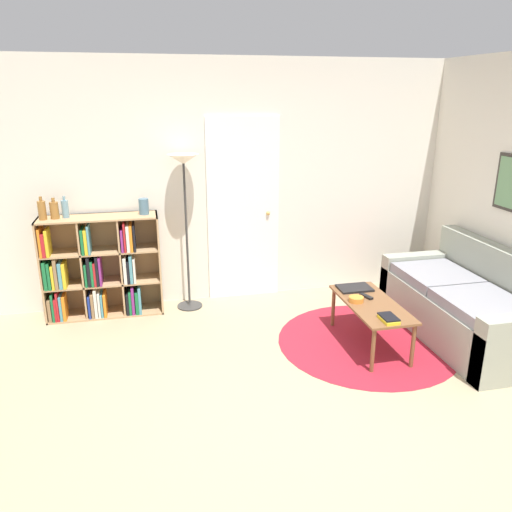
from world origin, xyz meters
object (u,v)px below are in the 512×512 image
(bottle_right, at_px, (65,209))
(vase_on_shelf, at_px, (144,206))
(bottle_middle, at_px, (54,210))
(bottle_left, at_px, (42,210))
(floor_lamp, at_px, (184,180))
(bowl, at_px, (356,299))
(laptop, at_px, (354,288))
(coffee_table, at_px, (371,308))
(couch, at_px, (469,307))
(bookshelf, at_px, (98,270))

(bottle_right, height_order, vase_on_shelf, bottle_right)
(bottle_middle, relative_size, bottle_right, 0.96)
(bottle_left, height_order, bottle_right, bottle_left)
(floor_lamp, xyz_separation_m, bottle_middle, (-1.28, 0.02, -0.25))
(bottle_middle, bearing_deg, bowl, -24.07)
(floor_lamp, height_order, bowl, floor_lamp)
(laptop, bearing_deg, bowl, -110.53)
(bottle_middle, bearing_deg, coffee_table, -24.01)
(couch, height_order, coffee_table, couch)
(couch, bearing_deg, bookshelf, 159.70)
(bottle_left, xyz_separation_m, bottle_middle, (0.11, 0.02, -0.01))
(coffee_table, height_order, bottle_right, bottle_right)
(bottle_left, bearing_deg, vase_on_shelf, 1.03)
(coffee_table, xyz_separation_m, bottle_right, (-2.72, 1.28, 0.77))
(bottle_left, distance_m, bottle_right, 0.21)
(bottle_middle, distance_m, bottle_right, 0.10)
(floor_lamp, height_order, bottle_left, floor_lamp)
(couch, xyz_separation_m, bowl, (-1.13, 0.08, 0.15))
(bottle_right, xyz_separation_m, vase_on_shelf, (0.76, -0.02, -0.01))
(floor_lamp, height_order, laptop, floor_lamp)
(bowl, xyz_separation_m, bottle_middle, (-2.70, 1.20, 0.70))
(coffee_table, distance_m, bottle_left, 3.28)
(couch, distance_m, vase_on_shelf, 3.34)
(bottle_left, bearing_deg, laptop, -17.05)
(couch, distance_m, coffee_table, 1.01)
(bookshelf, relative_size, laptop, 3.67)
(laptop, relative_size, vase_on_shelf, 1.99)
(laptop, distance_m, vase_on_shelf, 2.26)
(laptop, distance_m, bottle_middle, 3.03)
(bowl, xyz_separation_m, bottle_left, (-2.81, 1.19, 0.71))
(couch, bearing_deg, floor_lamp, 153.55)
(floor_lamp, xyz_separation_m, bottle_right, (-1.18, 0.03, -0.24))
(coffee_table, distance_m, bottle_middle, 3.19)
(floor_lamp, bearing_deg, bottle_middle, 179.26)
(bottle_right, bearing_deg, bowl, -25.21)
(floor_lamp, xyz_separation_m, coffee_table, (1.55, -1.24, -1.02))
(laptop, relative_size, bottle_middle, 1.54)
(coffee_table, bearing_deg, bottle_right, 154.90)
(coffee_table, height_order, bottle_middle, bottle_middle)
(floor_lamp, relative_size, coffee_table, 1.68)
(laptop, relative_size, bottle_left, 1.40)
(coffee_table, xyz_separation_m, vase_on_shelf, (-1.97, 1.26, 0.76))
(bookshelf, height_order, bottle_middle, bottle_middle)
(bookshelf, bearing_deg, laptop, -20.40)
(bookshelf, distance_m, laptop, 2.62)
(bottle_right, bearing_deg, floor_lamp, -1.69)
(bottle_right, bearing_deg, bottle_left, -169.98)
(floor_lamp, distance_m, bottle_right, 1.20)
(coffee_table, bearing_deg, bottle_left, 157.10)
(bowl, bearing_deg, couch, -4.07)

